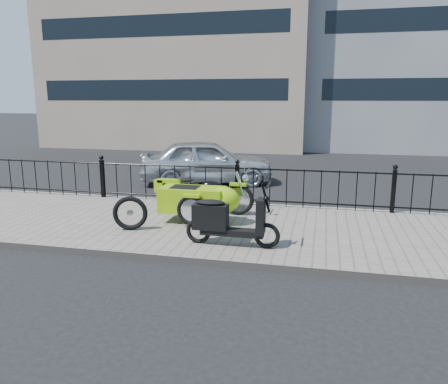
% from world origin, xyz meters
% --- Properties ---
extents(ground, '(120.00, 120.00, 0.00)m').
position_xyz_m(ground, '(0.00, 0.00, 0.00)').
color(ground, black).
rests_on(ground, ground).
extents(sidewalk, '(30.00, 3.80, 0.12)m').
position_xyz_m(sidewalk, '(0.00, -0.50, 0.06)').
color(sidewalk, '#696059').
rests_on(sidewalk, ground).
extents(curb, '(30.00, 0.10, 0.12)m').
position_xyz_m(curb, '(0.00, 1.44, 0.06)').
color(curb, gray).
rests_on(curb, ground).
extents(iron_fence, '(14.11, 0.11, 1.08)m').
position_xyz_m(iron_fence, '(0.00, 1.30, 0.59)').
color(iron_fence, black).
rests_on(iron_fence, sidewalk).
extents(building_tan, '(14.00, 8.01, 12.00)m').
position_xyz_m(building_tan, '(-6.00, 15.99, 6.00)').
color(building_tan, gray).
rests_on(building_tan, ground).
extents(building_grey, '(12.00, 8.01, 15.00)m').
position_xyz_m(building_grey, '(7.00, 16.99, 7.50)').
color(building_grey, gray).
rests_on(building_grey, ground).
extents(motorcycle_sidecar, '(2.28, 1.48, 0.98)m').
position_xyz_m(motorcycle_sidecar, '(-0.41, -0.26, 0.59)').
color(motorcycle_sidecar, black).
rests_on(motorcycle_sidecar, sidewalk).
extents(scooter, '(1.64, 0.48, 1.11)m').
position_xyz_m(scooter, '(0.39, -1.66, 0.55)').
color(scooter, black).
rests_on(scooter, sidewalk).
extents(spare_tire, '(0.66, 0.29, 0.67)m').
position_xyz_m(spare_tire, '(-1.59, -1.21, 0.45)').
color(spare_tire, black).
rests_on(spare_tire, sidewalk).
extents(sedan_car, '(4.35, 2.77, 1.38)m').
position_xyz_m(sedan_car, '(-1.54, 4.25, 0.69)').
color(sedan_car, silver).
rests_on(sedan_car, ground).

